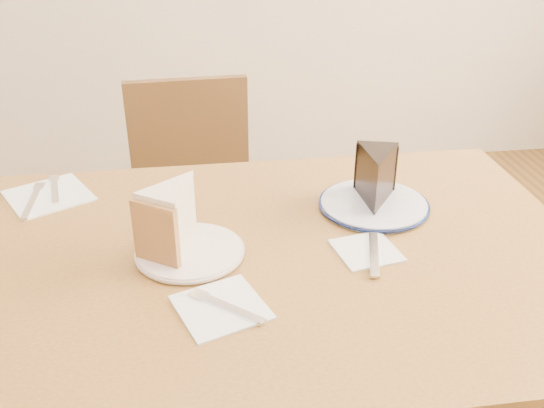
{
  "coord_description": "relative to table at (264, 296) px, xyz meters",
  "views": [
    {
      "loc": [
        -0.12,
        -0.92,
        1.35
      ],
      "look_at": [
        0.03,
        0.09,
        0.8
      ],
      "focal_mm": 40.0,
      "sensor_mm": 36.0,
      "label": 1
    }
  ],
  "objects": [
    {
      "name": "table",
      "position": [
        0.0,
        0.0,
        0.0
      ],
      "size": [
        1.2,
        0.8,
        0.75
      ],
      "color": "brown",
      "rests_on": "ground"
    },
    {
      "name": "chair_far",
      "position": [
        -0.12,
        0.65,
        -0.18
      ],
      "size": [
        0.44,
        0.44,
        0.84
      ],
      "rotation": [
        0.0,
        0.0,
        3.19
      ],
      "color": "#392311",
      "rests_on": "ground"
    },
    {
      "name": "plate_cream",
      "position": [
        -0.13,
        0.01,
        0.1
      ],
      "size": [
        0.19,
        0.19,
        0.01
      ],
      "primitive_type": "cylinder",
      "color": "white",
      "rests_on": "table"
    },
    {
      "name": "plate_navy",
      "position": [
        0.25,
        0.14,
        0.1
      ],
      "size": [
        0.22,
        0.22,
        0.01
      ],
      "primitive_type": "cylinder",
      "color": "white",
      "rests_on": "table"
    },
    {
      "name": "carrot_cake",
      "position": [
        -0.15,
        0.03,
        0.17
      ],
      "size": [
        0.14,
        0.15,
        0.11
      ],
      "primitive_type": null,
      "rotation": [
        0.0,
        0.0,
        -0.59
      ],
      "color": "beige",
      "rests_on": "plate_cream"
    },
    {
      "name": "chocolate_cake",
      "position": [
        0.25,
        0.14,
        0.16
      ],
      "size": [
        0.11,
        0.14,
        0.1
      ],
      "primitive_type": null,
      "rotation": [
        0.0,
        0.0,
        2.86
      ],
      "color": "black",
      "rests_on": "plate_navy"
    },
    {
      "name": "napkin_cream",
      "position": [
        -0.09,
        -0.15,
        0.1
      ],
      "size": [
        0.17,
        0.17,
        0.0
      ],
      "primitive_type": "cube",
      "rotation": [
        0.0,
        0.0,
        0.35
      ],
      "color": "white",
      "rests_on": "table"
    },
    {
      "name": "napkin_navy",
      "position": [
        0.18,
        -0.02,
        0.1
      ],
      "size": [
        0.13,
        0.13,
        0.0
      ],
      "primitive_type": "cube",
      "rotation": [
        0.0,
        0.0,
        0.18
      ],
      "color": "white",
      "rests_on": "table"
    },
    {
      "name": "napkin_spare",
      "position": [
        -0.43,
        0.28,
        0.1
      ],
      "size": [
        0.21,
        0.21,
        0.0
      ],
      "primitive_type": "cube",
      "rotation": [
        0.0,
        0.0,
        0.49
      ],
      "color": "white",
      "rests_on": "table"
    },
    {
      "name": "fork_cream",
      "position": [
        -0.08,
        -0.16,
        0.1
      ],
      "size": [
        0.11,
        0.1,
        0.0
      ],
      "primitive_type": "cube",
      "rotation": [
        0.0,
        0.0,
        0.85
      ],
      "color": "silver",
      "rests_on": "napkin_cream"
    },
    {
      "name": "knife_navy",
      "position": [
        0.2,
        -0.03,
        0.1
      ],
      "size": [
        0.06,
        0.17,
        0.0
      ],
      "primitive_type": "cube",
      "rotation": [
        0.0,
        0.0,
        -0.26
      ],
      "color": "silver",
      "rests_on": "napkin_navy"
    },
    {
      "name": "fork_spare",
      "position": [
        -0.42,
        0.3,
        0.1
      ],
      "size": [
        0.04,
        0.14,
        0.0
      ],
      "primitive_type": "cube",
      "rotation": [
        0.0,
        0.0,
        0.19
      ],
      "color": "silver",
      "rests_on": "napkin_spare"
    },
    {
      "name": "knife_spare",
      "position": [
        -0.45,
        0.26,
        0.1
      ],
      "size": [
        0.02,
        0.16,
        0.0
      ],
      "primitive_type": "cube",
      "rotation": [
        0.0,
        0.0,
        -0.01
      ],
      "color": "silver",
      "rests_on": "napkin_spare"
    }
  ]
}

